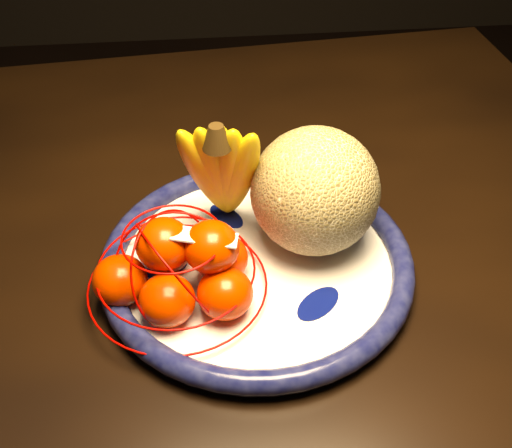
{
  "coord_description": "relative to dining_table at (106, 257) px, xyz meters",
  "views": [
    {
      "loc": [
        0.18,
        -0.63,
        1.35
      ],
      "look_at": [
        0.24,
        -0.06,
        0.85
      ],
      "focal_mm": 45.0,
      "sensor_mm": 36.0,
      "label": 1
    }
  ],
  "objects": [
    {
      "name": "dining_table",
      "position": [
        0.0,
        0.0,
        0.0
      ],
      "size": [
        1.63,
        1.07,
        0.78
      ],
      "rotation": [
        0.0,
        0.0,
        0.09
      ],
      "color": "black",
      "rests_on": "ground"
    },
    {
      "name": "mandarin_bag",
      "position": [
        0.12,
        -0.17,
        0.14
      ],
      "size": [
        0.28,
        0.28,
        0.13
      ],
      "rotation": [
        0.0,
        0.0,
        -0.4
      ],
      "color": "#F12500",
      "rests_on": "fruit_bowl"
    },
    {
      "name": "price_tag",
      "position": [
        0.15,
        -0.18,
        0.19
      ],
      "size": [
        0.08,
        0.04,
        0.01
      ],
      "primitive_type": "cube",
      "rotation": [
        -0.14,
        0.1,
        -0.18
      ],
      "color": "white",
      "rests_on": "mandarin_bag"
    },
    {
      "name": "fruit_bowl",
      "position": [
        0.21,
        -0.13,
        0.1
      ],
      "size": [
        0.39,
        0.39,
        0.03
      ],
      "rotation": [
        0.0,
        0.0,
        0.12
      ],
      "color": "white",
      "rests_on": "dining_table"
    },
    {
      "name": "cantaloupe",
      "position": [
        0.28,
        -0.09,
        0.18
      ],
      "size": [
        0.16,
        0.16,
        0.16
      ],
      "primitive_type": "sphere",
      "color": "olive",
      "rests_on": "fruit_bowl"
    },
    {
      "name": "banana_bunch",
      "position": [
        0.17,
        -0.06,
        0.2
      ],
      "size": [
        0.13,
        0.12,
        0.2
      ],
      "rotation": [
        0.0,
        0.0,
        -0.18
      ],
      "color": "#E4CA00",
      "rests_on": "fruit_bowl"
    }
  ]
}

